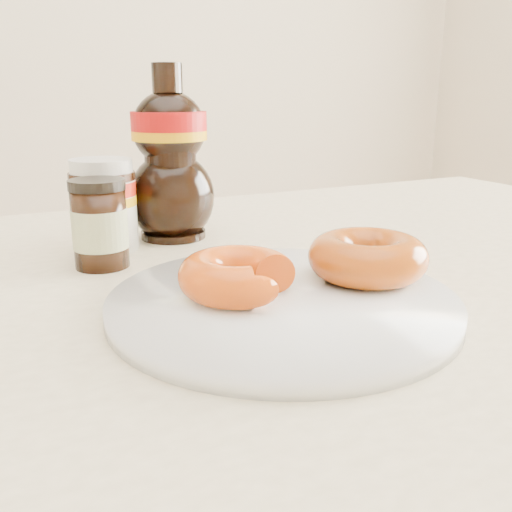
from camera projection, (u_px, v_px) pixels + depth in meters
name	position (u px, v px, depth m)	size (l,w,h in m)	color
dining_table	(265.00, 366.00, 0.56)	(1.40, 0.90, 0.75)	#F6E4BB
plate	(282.00, 302.00, 0.47)	(0.29, 0.29, 0.01)	white
donut_bitten	(237.00, 275.00, 0.47)	(0.10, 0.10, 0.03)	#C8460B
donut_whole	(368.00, 257.00, 0.51)	(0.11, 0.11, 0.04)	#9D330A
nutella_jar	(104.00, 201.00, 0.65)	(0.07, 0.07, 0.10)	white
syrup_bottle	(170.00, 154.00, 0.69)	(0.11, 0.09, 0.21)	black
dark_jar	(100.00, 225.00, 0.59)	(0.06, 0.06, 0.09)	black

